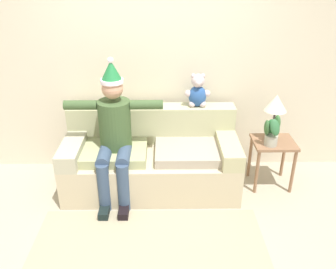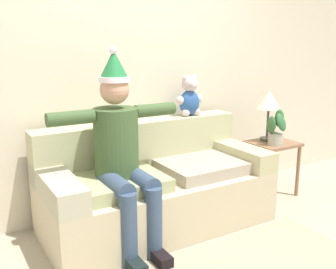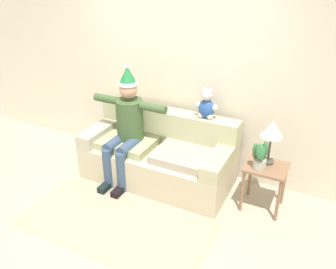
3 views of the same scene
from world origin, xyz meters
name	(u,v)px [view 1 (image 1 of 3)]	position (x,y,z in m)	size (l,w,h in m)	color
ground_plane	(149,247)	(0.00, 0.00, 0.00)	(10.00, 10.00, 0.00)	#A69E89
back_wall	(151,59)	(0.00, 1.55, 1.35)	(7.00, 0.10, 2.70)	beige
couch	(152,158)	(0.00, 1.04, 0.34)	(1.90, 0.87, 0.87)	#C3B493
person_seated	(114,131)	(-0.38, 0.87, 0.77)	(1.02, 0.77, 1.52)	#3C552F
teddy_bear	(198,92)	(0.52, 1.30, 1.04)	(0.29, 0.17, 0.38)	#2A5297
side_table	(273,150)	(1.36, 1.02, 0.45)	(0.46, 0.41, 0.56)	#886145
table_lamp	(276,105)	(1.35, 1.10, 0.95)	(0.24, 0.24, 0.51)	#43463A
potted_plant	(272,131)	(1.29, 0.93, 0.72)	(0.18, 0.23, 0.36)	#B0AE9E
area_rug	(149,247)	(0.00, 0.00, 0.00)	(2.15, 1.05, 0.01)	tan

